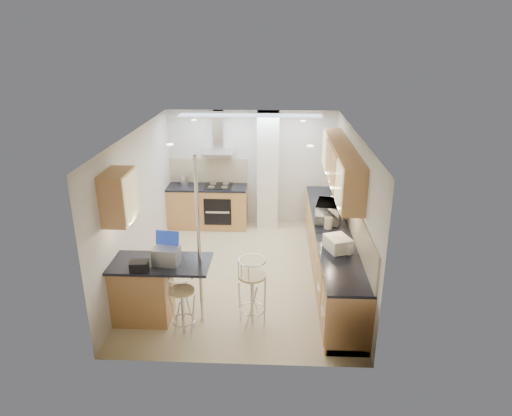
{
  "coord_description": "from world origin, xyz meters",
  "views": [
    {
      "loc": [
        0.52,
        -7.14,
        3.95
      ],
      "look_at": [
        0.19,
        0.2,
        1.16
      ],
      "focal_mm": 32.0,
      "sensor_mm": 36.0,
      "label": 1
    }
  ],
  "objects_px": {
    "bar_stool_end": "(252,292)",
    "laptop": "(166,256)",
    "microwave": "(329,212)",
    "bread_bin": "(338,244)",
    "bar_stool_near": "(183,305)"
  },
  "relations": [
    {
      "from": "microwave",
      "to": "laptop",
      "type": "bearing_deg",
      "value": 136.84
    },
    {
      "from": "microwave",
      "to": "bar_stool_end",
      "type": "relative_size",
      "value": 0.58
    },
    {
      "from": "microwave",
      "to": "bar_stool_near",
      "type": "height_order",
      "value": "microwave"
    },
    {
      "from": "microwave",
      "to": "bar_stool_near",
      "type": "distance_m",
      "value": 3.06
    },
    {
      "from": "bar_stool_near",
      "to": "bread_bin",
      "type": "xyz_separation_m",
      "value": [
        2.21,
        0.89,
        0.57
      ]
    },
    {
      "from": "bar_stool_end",
      "to": "bread_bin",
      "type": "bearing_deg",
      "value": -17.67
    },
    {
      "from": "microwave",
      "to": "laptop",
      "type": "distance_m",
      "value": 3.0
    },
    {
      "from": "laptop",
      "to": "bar_stool_end",
      "type": "xyz_separation_m",
      "value": [
        1.2,
        -0.01,
        -0.54
      ]
    },
    {
      "from": "bar_stool_end",
      "to": "bread_bin",
      "type": "distance_m",
      "value": 1.48
    },
    {
      "from": "microwave",
      "to": "bread_bin",
      "type": "xyz_separation_m",
      "value": [
        0.02,
        -1.16,
        -0.06
      ]
    },
    {
      "from": "bar_stool_end",
      "to": "laptop",
      "type": "bearing_deg",
      "value": 135.88
    },
    {
      "from": "microwave",
      "to": "laptop",
      "type": "relative_size",
      "value": 1.71
    },
    {
      "from": "laptop",
      "to": "bread_bin",
      "type": "xyz_separation_m",
      "value": [
        2.46,
        0.59,
        -0.04
      ]
    },
    {
      "from": "microwave",
      "to": "bread_bin",
      "type": "distance_m",
      "value": 1.16
    },
    {
      "from": "microwave",
      "to": "laptop",
      "type": "xyz_separation_m",
      "value": [
        -2.44,
        -1.76,
        -0.03
      ]
    }
  ]
}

